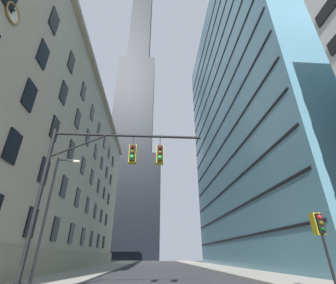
# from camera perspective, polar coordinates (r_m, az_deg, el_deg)

# --- Properties ---
(station_building) EXTENTS (16.14, 58.44, 27.48)m
(station_building) POSITION_cam_1_polar(r_m,az_deg,el_deg) (36.36, -31.71, -2.92)
(station_building) COLOR #B2A88E
(station_building) RESTS_ON ground
(dark_skyscraper) EXTENTS (27.57, 27.57, 196.67)m
(dark_skyscraper) POSITION_cam_1_polar(r_m,az_deg,el_deg) (118.02, -8.59, 2.66)
(dark_skyscraper) COLOR black
(dark_skyscraper) RESTS_ON ground
(glass_office_midrise) EXTENTS (17.74, 46.56, 58.69)m
(glass_office_midrise) POSITION_cam_1_polar(r_m,az_deg,el_deg) (52.53, 21.13, 7.47)
(glass_office_midrise) COLOR teal
(glass_office_midrise) RESTS_ON ground
(traffic_signal_mast) EXTENTS (8.29, 0.63, 7.81)m
(traffic_signal_mast) POSITION_cam_1_polar(r_m,az_deg,el_deg) (12.46, -14.72, -6.51)
(traffic_signal_mast) COLOR black
(traffic_signal_mast) RESTS_ON sidewalk_left
(traffic_light_near_right) EXTENTS (0.40, 0.63, 3.48)m
(traffic_light_near_right) POSITION_cam_1_polar(r_m,az_deg,el_deg) (14.23, 33.38, -17.32)
(traffic_light_near_right) COLOR black
(traffic_light_near_right) RESTS_ON sidewalk_right
(street_lamppost) EXTENTS (1.79, 0.32, 8.26)m
(street_lamppost) POSITION_cam_1_polar(r_m,az_deg,el_deg) (18.66, -26.96, -13.45)
(street_lamppost) COLOR #47474C
(street_lamppost) RESTS_ON sidewalk_left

